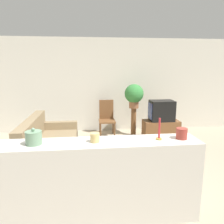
{
  "coord_description": "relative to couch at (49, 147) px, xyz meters",
  "views": [
    {
      "loc": [
        -0.05,
        -2.98,
        1.9
      ],
      "look_at": [
        0.51,
        2.01,
        0.85
      ],
      "focal_mm": 35.0,
      "sensor_mm": 36.0,
      "label": 1
    }
  ],
  "objects": [
    {
      "name": "television",
      "position": [
        2.66,
        0.97,
        0.5
      ],
      "size": [
        0.61,
        0.42,
        0.52
      ],
      "color": "black",
      "rests_on": "tv_stand"
    },
    {
      "name": "decorative_bowl",
      "position": [
        0.18,
        -1.84,
        0.8
      ],
      "size": [
        0.19,
        0.19,
        0.2
      ],
      "color": "gray",
      "rests_on": "foreground_counter"
    },
    {
      "name": "wooden_chair",
      "position": [
        1.32,
        1.6,
        0.23
      ],
      "size": [
        0.44,
        0.44,
        0.98
      ],
      "color": "brown",
      "rests_on": "ground_plane"
    },
    {
      "name": "candlestick",
      "position": [
        1.66,
        -1.84,
        0.82
      ],
      "size": [
        0.07,
        0.07,
        0.27
      ],
      "color": "#B7933D",
      "rests_on": "foreground_counter"
    },
    {
      "name": "coffee_tin",
      "position": [
        1.94,
        -1.84,
        0.79
      ],
      "size": [
        0.14,
        0.14,
        0.13
      ],
      "color": "#99382D",
      "rests_on": "foreground_counter"
    },
    {
      "name": "candle_jar",
      "position": [
        0.88,
        -1.84,
        0.78
      ],
      "size": [
        0.11,
        0.11,
        0.11
      ],
      "color": "tan",
      "rests_on": "foreground_counter"
    },
    {
      "name": "plant_stand",
      "position": [
        2.05,
        1.48,
        0.1
      ],
      "size": [
        0.14,
        0.14,
        0.79
      ],
      "color": "brown",
      "rests_on": "ground_plane"
    },
    {
      "name": "foreground_counter",
      "position": [
        0.85,
        -1.84,
        0.21
      ],
      "size": [
        2.59,
        0.44,
        1.02
      ],
      "color": "beige",
      "rests_on": "ground_plane"
    },
    {
      "name": "wall_back",
      "position": [
        0.85,
        2.11,
        1.05
      ],
      "size": [
        9.0,
        0.06,
        2.7
      ],
      "color": "beige",
      "rests_on": "ground_plane"
    },
    {
      "name": "tv_stand",
      "position": [
        2.67,
        0.97,
        -0.03
      ],
      "size": [
        0.91,
        0.44,
        0.54
      ],
      "color": "brown",
      "rests_on": "ground_plane"
    },
    {
      "name": "potted_plant",
      "position": [
        2.05,
        1.48,
        0.86
      ],
      "size": [
        0.51,
        0.51,
        0.65
      ],
      "color": "#8E5B3D",
      "rests_on": "plant_stand"
    },
    {
      "name": "ground_plane",
      "position": [
        0.85,
        -1.32,
        -0.3
      ],
      "size": [
        14.0,
        14.0,
        0.0
      ],
      "primitive_type": "plane",
      "color": "tan"
    },
    {
      "name": "couch",
      "position": [
        0.0,
        0.0,
        0.0
      ],
      "size": [
        0.96,
        1.84,
        0.88
      ],
      "color": "#847051",
      "rests_on": "ground_plane"
    }
  ]
}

